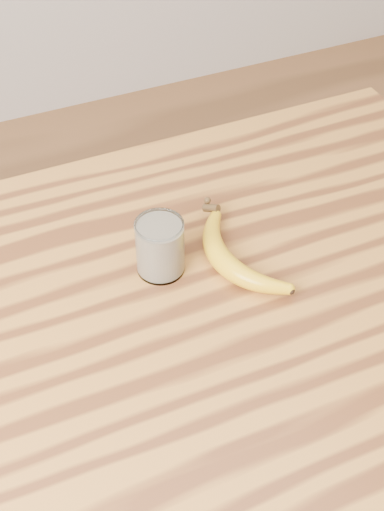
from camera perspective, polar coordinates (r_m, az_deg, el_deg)
name	(u,v)px	position (r m, az deg, el deg)	size (l,w,h in m)	color
room	(173,10)	(0.76, -1.52, 19.06)	(4.04, 4.04, 2.70)	olive
table	(180,362)	(1.13, -0.97, -8.54)	(1.20, 0.80, 0.90)	#AD722D
smoothie_glass	(160,247)	(1.06, -2.58, 0.69)	(0.07, 0.07, 0.09)	white
banana	(224,262)	(1.07, 2.54, -0.56)	(0.11, 0.29, 0.04)	gold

